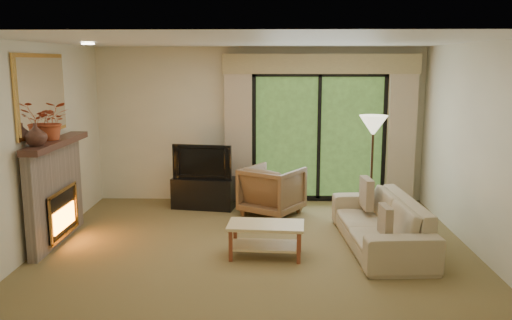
{
  "coord_description": "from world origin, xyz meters",
  "views": [
    {
      "loc": [
        0.19,
        -6.62,
        2.37
      ],
      "look_at": [
        0.0,
        0.3,
        1.1
      ],
      "focal_mm": 38.0,
      "sensor_mm": 36.0,
      "label": 1
    }
  ],
  "objects_px": {
    "armchair": "(272,190)",
    "coffee_table": "(266,240)",
    "sofa": "(380,222)",
    "media_console": "(204,193)"
  },
  "relations": [
    {
      "from": "sofa",
      "to": "coffee_table",
      "type": "relative_size",
      "value": 2.39
    },
    {
      "from": "sofa",
      "to": "media_console",
      "type": "bearing_deg",
      "value": -129.71
    },
    {
      "from": "armchair",
      "to": "coffee_table",
      "type": "height_order",
      "value": "armchair"
    },
    {
      "from": "media_console",
      "to": "coffee_table",
      "type": "bearing_deg",
      "value": -55.85
    },
    {
      "from": "media_console",
      "to": "armchair",
      "type": "height_order",
      "value": "armchair"
    },
    {
      "from": "sofa",
      "to": "coffee_table",
      "type": "distance_m",
      "value": 1.53
    },
    {
      "from": "media_console",
      "to": "sofa",
      "type": "relative_size",
      "value": 0.45
    },
    {
      "from": "media_console",
      "to": "coffee_table",
      "type": "distance_m",
      "value": 2.45
    },
    {
      "from": "coffee_table",
      "to": "sofa",
      "type": "bearing_deg",
      "value": 19.63
    },
    {
      "from": "coffee_table",
      "to": "armchair",
      "type": "bearing_deg",
      "value": 91.54
    }
  ]
}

